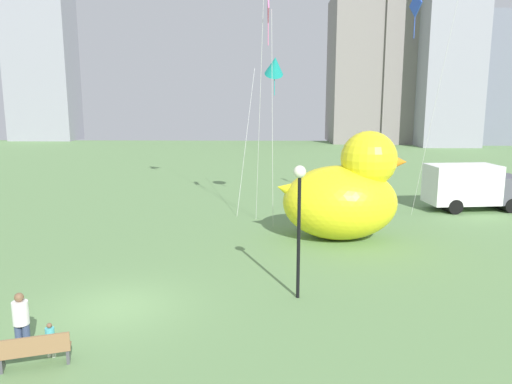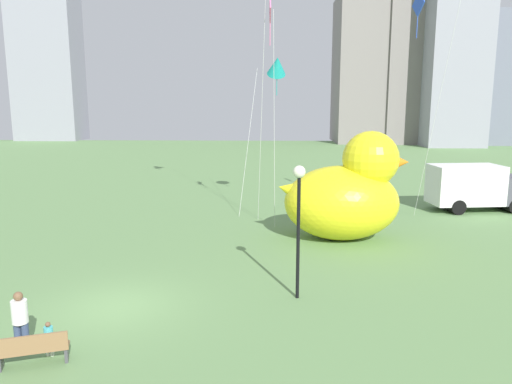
{
  "view_description": "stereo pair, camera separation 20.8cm",
  "coord_description": "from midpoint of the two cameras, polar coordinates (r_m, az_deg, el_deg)",
  "views": [
    {
      "loc": [
        4.93,
        -15.05,
        6.7
      ],
      "look_at": [
        4.54,
        2.46,
        3.45
      ],
      "focal_mm": 34.34,
      "sensor_mm": 36.0,
      "label": 1
    },
    {
      "loc": [
        5.14,
        -15.04,
        6.7
      ],
      "look_at": [
        4.54,
        2.46,
        3.45
      ],
      "focal_mm": 34.34,
      "sensor_mm": 36.0,
      "label": 2
    }
  ],
  "objects": [
    {
      "name": "ground_plane",
      "position": [
        17.22,
        -15.59,
        -12.79
      ],
      "size": [
        140.0,
        140.0,
        0.0
      ],
      "primitive_type": "plane",
      "color": "#658D54"
    },
    {
      "name": "city_skyline",
      "position": [
        82.45,
        8.96,
        16.07
      ],
      "size": [
        82.76,
        17.45,
        36.24
      ],
      "color": "gray",
      "rests_on": "ground"
    },
    {
      "name": "person_adult",
      "position": [
        14.93,
        -25.4,
        -13.22
      ],
      "size": [
        0.42,
        0.42,
        1.72
      ],
      "color": "#38476B",
      "rests_on": "ground"
    },
    {
      "name": "giant_inflatable_duck",
      "position": [
        24.27,
        10.71,
        -0.2
      ],
      "size": [
        6.42,
        4.12,
        5.32
      ],
      "color": "yellow",
      "rests_on": "ground"
    },
    {
      "name": "kite_pink",
      "position": [
        25.9,
        1.95,
        19.35
      ],
      "size": [
        0.37,
        1.27,
        11.81
      ],
      "color": "silver",
      "rests_on": "ground"
    },
    {
      "name": "box_truck",
      "position": [
        33.24,
        24.31,
        0.46
      ],
      "size": [
        6.04,
        2.96,
        2.85
      ],
      "color": "white",
      "rests_on": "ground"
    },
    {
      "name": "person_child",
      "position": [
        14.6,
        -22.59,
        -15.34
      ],
      "size": [
        0.23,
        0.23,
        0.96
      ],
      "color": "silver",
      "rests_on": "ground"
    },
    {
      "name": "kite_teal",
      "position": [
        29.44,
        2.66,
        14.45
      ],
      "size": [
        2.84,
        3.43,
        9.51
      ],
      "color": "silver",
      "rests_on": "ground"
    },
    {
      "name": "kite_blue",
      "position": [
        28.44,
        18.76,
        18.92
      ],
      "size": [
        1.99,
        2.79,
        12.3
      ],
      "color": "silver",
      "rests_on": "ground"
    },
    {
      "name": "lamppost",
      "position": [
        16.42,
        5.36,
        -1.18
      ],
      "size": [
        0.42,
        0.42,
        4.62
      ],
      "color": "black",
      "rests_on": "ground"
    },
    {
      "name": "park_bench",
      "position": [
        14.27,
        -24.16,
        -16.32
      ],
      "size": [
        1.78,
        0.98,
        0.9
      ],
      "color": "olive",
      "rests_on": "ground"
    }
  ]
}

